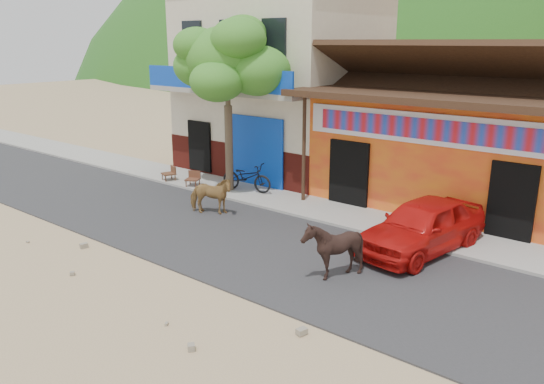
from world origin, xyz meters
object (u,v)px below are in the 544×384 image
at_px(tree, 228,106).
at_px(cow_tan, 211,196).
at_px(red_car, 422,226).
at_px(scooter, 247,177).
at_px(cafe_chair_right, 192,173).
at_px(cow_dark, 333,249).
at_px(cafe_chair_left, 168,167).

relative_size(tree, cow_tan, 4.24).
height_order(red_car, scooter, red_car).
bearing_deg(cafe_chair_right, tree, -5.14).
xyz_separation_m(tree, red_car, (7.67, -1.00, -2.39)).
bearing_deg(cafe_chair_right, cow_dark, -46.73).
height_order(cow_tan, red_car, red_car).
bearing_deg(cafe_chair_left, cow_dark, 1.43).
height_order(tree, cafe_chair_left, tree).
bearing_deg(red_car, cow_dark, -98.05).
bearing_deg(scooter, red_car, -111.47).
relative_size(cow_tan, cow_dark, 1.02).
bearing_deg(tree, cafe_chair_left, -169.66).
relative_size(cow_dark, cafe_chair_left, 1.38).
bearing_deg(red_car, cafe_chair_left, -172.48).
bearing_deg(cow_tan, cow_dark, -134.35).
relative_size(cow_dark, scooter, 0.72).
bearing_deg(red_car, scooter, -179.65).
height_order(scooter, cafe_chair_right, scooter).
height_order(cafe_chair_left, cafe_chair_right, cafe_chair_left).
height_order(red_car, cafe_chair_left, red_car).
xyz_separation_m(cow_dark, scooter, (-6.15, 4.02, -0.11)).
bearing_deg(cafe_chair_right, cafe_chair_left, 155.20).
distance_m(tree, cow_tan, 3.58).
height_order(cow_tan, cafe_chair_right, cow_tan).
bearing_deg(cow_tan, cafe_chair_left, 38.13).
distance_m(tree, red_car, 8.10).
distance_m(cow_tan, scooter, 2.57).
bearing_deg(tree, cow_dark, -29.26).
bearing_deg(tree, scooter, 21.55).
xyz_separation_m(cow_dark, cafe_chair_right, (-8.15, 3.28, -0.11)).
relative_size(cow_tan, cafe_chair_left, 1.41).
bearing_deg(cafe_chair_left, cow_tan, -2.81).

